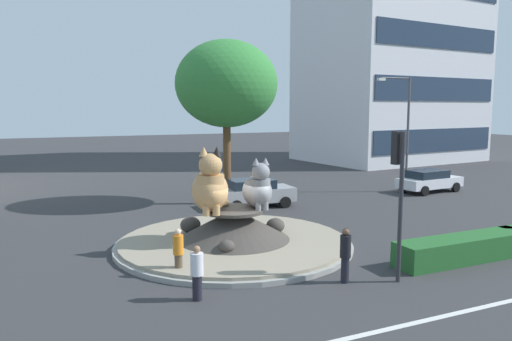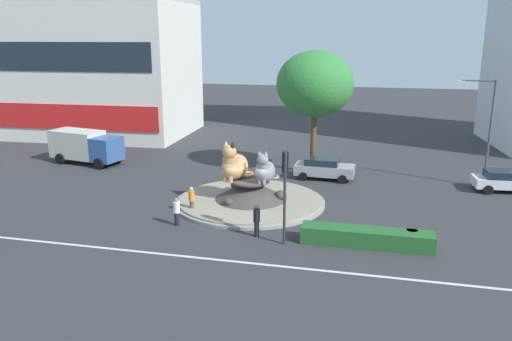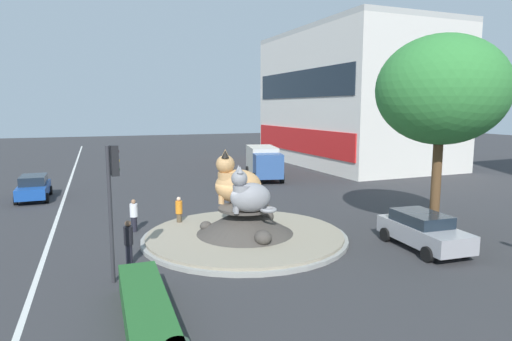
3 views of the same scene
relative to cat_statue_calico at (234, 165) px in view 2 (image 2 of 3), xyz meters
The scene contains 17 objects.
ground_plane 2.69m from the cat_statue_calico, ahead, with size 160.00×160.00×0.00m, color #333335.
lane_centreline 8.91m from the cat_statue_calico, 83.13° to the right, with size 112.00×0.20×0.01m, color silver.
roundabout_island 2.20m from the cat_statue_calico, ahead, with size 9.56×9.56×1.54m.
cat_statue_calico is the anchor object (origin of this frame).
cat_statue_grey 2.02m from the cat_statue_calico, ahead, with size 1.50×2.08×2.09m.
traffic_light_mast 7.25m from the cat_statue_calico, 53.30° to the right, with size 0.35×0.46×4.85m.
shophouse_block 29.87m from the cat_statue_calico, 137.24° to the left, with size 21.55×13.67×14.18m.
clipped_hedge_strip 10.08m from the cat_statue_calico, 31.32° to the right, with size 6.63×1.20×0.90m, color #235B28.
broadleaf_tree_behind_island 10.35m from the cat_statue_calico, 65.01° to the left, with size 5.81×5.81×9.37m.
streetlight_arm 17.74m from the cat_statue_calico, 24.95° to the left, with size 2.51×0.35×7.54m.
pedestrian_white_shirt 5.34m from the cat_statue_calico, 113.70° to the right, with size 0.38×0.38×1.63m.
pedestrian_black_shirt 6.09m from the cat_statue_calico, 62.58° to the right, with size 0.35×0.35×1.79m.
pedestrian_orange_shirt 3.54m from the cat_statue_calico, 129.27° to the right, with size 0.35×0.35×1.61m.
sedan_on_far_lane 18.87m from the cat_statue_calico, 20.81° to the left, with size 4.64×2.37×1.47m.
parked_car_right 8.74m from the cat_statue_calico, 54.32° to the left, with size 4.44×2.22×1.57m.
delivery_box_truck 16.61m from the cat_statue_calico, 154.37° to the left, with size 6.56×3.49×2.73m.
litter_bin 11.83m from the cat_statue_calico, 23.90° to the right, with size 0.56×0.56×0.90m.
Camera 2 is at (7.48, -29.84, 10.34)m, focal length 35.46 mm.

